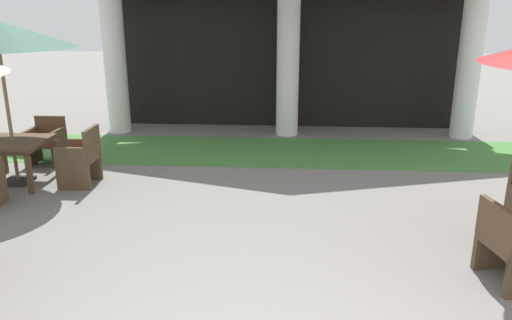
# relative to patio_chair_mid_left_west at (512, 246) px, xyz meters

# --- Properties ---
(lawn_strip) EXTENTS (10.63, 2.12, 0.01)m
(lawn_strip) POSITION_rel_patio_chair_mid_left_west_xyz_m (-2.33, 4.71, -0.40)
(lawn_strip) COLOR #47843D
(lawn_strip) RESTS_ON ground
(patio_chair_mid_left_west) EXTENTS (0.63, 0.73, 0.86)m
(patio_chair_mid_left_west) POSITION_rel_patio_chair_mid_left_west_xyz_m (0.00, 0.00, 0.00)
(patio_chair_mid_left_west) COLOR brown
(patio_chair_mid_left_west) RESTS_ON ground
(patio_table_mid_right) EXTENTS (1.00, 1.00, 0.71)m
(patio_table_mid_right) POSITION_rel_patio_chair_mid_left_west_xyz_m (-6.65, 2.59, 0.21)
(patio_table_mid_right) COLOR brown
(patio_table_mid_right) RESTS_ON ground
(patio_chair_mid_right_east) EXTENTS (0.54, 0.58, 0.94)m
(patio_chair_mid_right_east) POSITION_rel_patio_chair_mid_left_west_xyz_m (-5.56, 2.60, 0.02)
(patio_chair_mid_right_east) COLOR brown
(patio_chair_mid_right_east) RESTS_ON ground
(patio_chair_mid_right_north) EXTENTS (0.58, 0.58, 0.83)m
(patio_chair_mid_right_north) POSITION_rel_patio_chair_mid_left_west_xyz_m (-6.65, 3.67, -0.01)
(patio_chair_mid_right_north) COLOR brown
(patio_chair_mid_right_north) RESTS_ON ground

